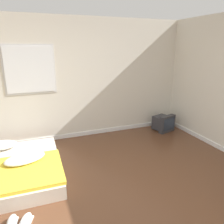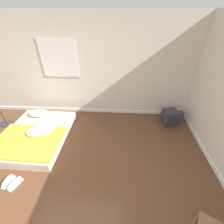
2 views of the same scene
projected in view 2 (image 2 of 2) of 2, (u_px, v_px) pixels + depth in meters
The scene contains 5 objects.
ground_plane at pixel (51, 210), 2.32m from camera, with size 20.00×20.00×0.00m, color brown.
wall_back at pixel (81, 69), 3.87m from camera, with size 8.19×0.08×2.60m.
mattress_bed at pixel (36, 134), 3.53m from camera, with size 1.45×1.79×0.35m.
crt_tv at pixel (171, 117), 4.02m from camera, with size 0.50×0.49×0.41m.
sneaker_pair at pixel (11, 182), 2.64m from camera, with size 0.31×0.31×0.10m.
Camera 2 is at (1.01, -1.00, 2.57)m, focal length 24.00 mm.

